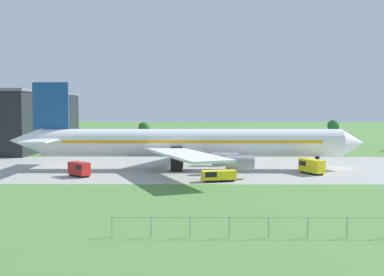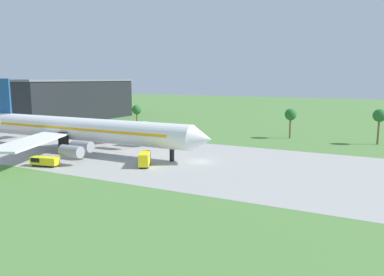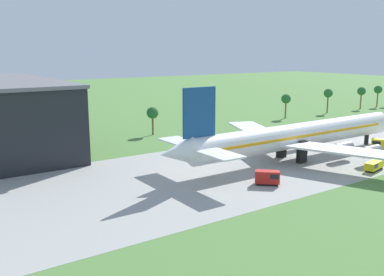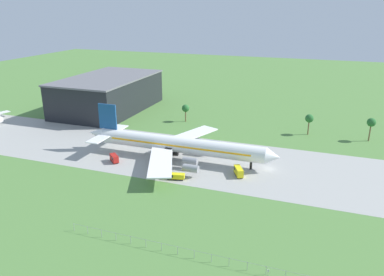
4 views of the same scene
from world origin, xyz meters
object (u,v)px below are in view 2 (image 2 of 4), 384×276
jet_airliner (78,129)px  fuel_truck (145,159)px  terminal_building (59,100)px  catering_van (44,161)px

jet_airliner → fuel_truck: jet_airliner is taller
jet_airliner → terminal_building: size_ratio=1.22×
jet_airliner → catering_van: jet_airliner is taller
fuel_truck → catering_van: (-18.90, -9.77, -0.47)m
fuel_truck → terminal_building: terminal_building is taller
jet_airliner → catering_van: 17.93m
jet_airliner → fuel_truck: 25.98m
catering_van → fuel_truck: bearing=27.3°
jet_airliner → catering_van: size_ratio=11.90×
jet_airliner → catering_van: bearing=-70.1°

